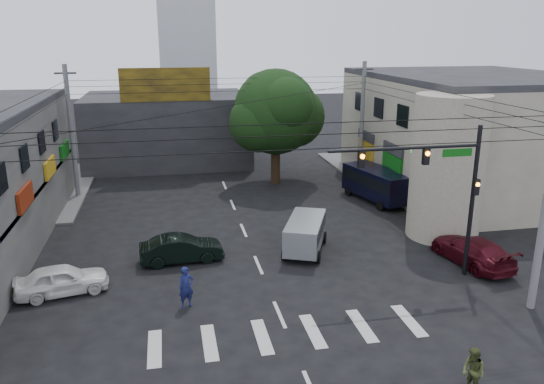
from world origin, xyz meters
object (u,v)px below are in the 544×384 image
object	(u,v)px
traffic_gantry	(441,179)
pedestrian_olive	(473,372)
utility_pole_far_left	(72,133)
street_tree	(276,112)
maroon_sedan	(472,250)
white_compact	(62,280)
dark_sedan	(182,249)
traffic_officer	(186,287)
utility_pole_far_right	(362,123)
navy_van	(377,185)
silver_minivan	(305,236)

from	to	relation	value
traffic_gantry	pedestrian_olive	size ratio (longest dim) A/B	4.47
traffic_gantry	utility_pole_far_left	world-z (taller)	utility_pole_far_left
street_tree	maroon_sedan	bearing A→B (deg)	-68.99
white_compact	pedestrian_olive	bearing A→B (deg)	-137.14
traffic_gantry	dark_sedan	distance (m)	12.96
maroon_sedan	traffic_officer	xyz separation A→B (m)	(-14.18, -1.63, 0.19)
traffic_gantry	utility_pole_far_right	distance (m)	17.21
utility_pole_far_right	white_compact	size ratio (longest dim) A/B	2.19
traffic_gantry	traffic_officer	world-z (taller)	traffic_gantry
street_tree	navy_van	world-z (taller)	street_tree
utility_pole_far_left	traffic_officer	xyz separation A→B (m)	(6.82, -17.55, -3.71)
utility_pole_far_left	traffic_officer	distance (m)	19.19
dark_sedan	white_compact	world-z (taller)	dark_sedan
utility_pole_far_left	maroon_sedan	distance (m)	26.64
utility_pole_far_right	traffic_officer	bearing A→B (deg)	-128.94
utility_pole_far_left	white_compact	bearing A→B (deg)	-84.46
traffic_gantry	pedestrian_olive	xyz separation A→B (m)	(-2.89, -8.09, -4.03)
traffic_gantry	traffic_officer	distance (m)	12.18
maroon_sedan	pedestrian_olive	xyz separation A→B (m)	(-5.56, -9.17, 0.10)
street_tree	navy_van	distance (m)	9.50
white_compact	traffic_officer	world-z (taller)	traffic_officer
silver_minivan	traffic_officer	bearing A→B (deg)	149.96
street_tree	dark_sedan	size ratio (longest dim) A/B	2.05
utility_pole_far_left	silver_minivan	size ratio (longest dim) A/B	2.07
white_compact	pedestrian_olive	size ratio (longest dim) A/B	2.61
traffic_gantry	maroon_sedan	bearing A→B (deg)	22.04
utility_pole_far_right	white_compact	world-z (taller)	utility_pole_far_right
navy_van	pedestrian_olive	xyz separation A→B (m)	(-4.93, -20.03, -0.31)
maroon_sedan	pedestrian_olive	size ratio (longest dim) A/B	3.15
utility_pole_far_left	silver_minivan	distance (m)	18.74
street_tree	silver_minivan	bearing A→B (deg)	-95.25
traffic_officer	navy_van	bearing A→B (deg)	25.82
navy_van	traffic_officer	distance (m)	18.43
utility_pole_far_right	street_tree	bearing A→B (deg)	171.25
utility_pole_far_left	traffic_officer	world-z (taller)	utility_pole_far_left
street_tree	traffic_gantry	bearing A→B (deg)	-78.01
utility_pole_far_left	utility_pole_far_right	size ratio (longest dim) A/B	1.00
maroon_sedan	traffic_officer	distance (m)	14.28
dark_sedan	navy_van	size ratio (longest dim) A/B	0.72
navy_van	traffic_officer	xyz separation A→B (m)	(-13.55, -12.49, -0.22)
utility_pole_far_left	pedestrian_olive	distance (m)	29.71
traffic_gantry	traffic_officer	bearing A→B (deg)	-177.27
traffic_officer	dark_sedan	bearing A→B (deg)	73.52
traffic_officer	pedestrian_olive	world-z (taller)	traffic_officer
navy_van	utility_pole_far_left	bearing A→B (deg)	62.15
utility_pole_far_right	maroon_sedan	bearing A→B (deg)	-90.00
pedestrian_olive	street_tree	bearing A→B (deg)	167.23
white_compact	maroon_sedan	world-z (taller)	maroon_sedan
street_tree	navy_van	size ratio (longest dim) A/B	1.48
silver_minivan	navy_van	size ratio (longest dim) A/B	0.75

